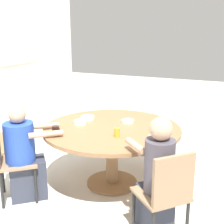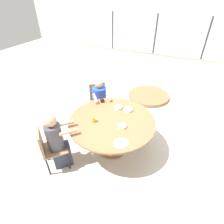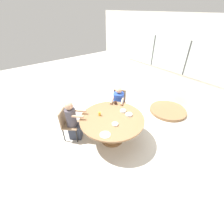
{
  "view_description": "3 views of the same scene",
  "coord_description": "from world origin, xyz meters",
  "px_view_note": "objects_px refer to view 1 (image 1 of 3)",
  "views": [
    {
      "loc": [
        -3.11,
        -1.34,
        1.83
      ],
      "look_at": [
        0.0,
        0.0,
        0.89
      ],
      "focal_mm": 50.0,
      "sensor_mm": 36.0,
      "label": 1
    },
    {
      "loc": [
        1.01,
        -2.27,
        2.67
      ],
      "look_at": [
        0.0,
        0.0,
        0.89
      ],
      "focal_mm": 28.0,
      "sensor_mm": 36.0,
      "label": 2
    },
    {
      "loc": [
        2.25,
        -1.8,
        2.92
      ],
      "look_at": [
        0.0,
        0.0,
        0.89
      ],
      "focal_mm": 24.0,
      "sensor_mm": 36.0,
      "label": 3
    }
  ],
  "objects_px": {
    "juice_glass": "(117,132)",
    "coffee_mug": "(56,130)",
    "chair_for_man_blue_shirt": "(7,156)",
    "bowl_white_shallow": "(80,122)",
    "person_man_blue_shirt": "(24,158)",
    "bowl_fruit": "(88,118)",
    "chair_for_woman_green_shirt": "(167,190)",
    "person_woman_green_shirt": "(157,181)",
    "bowl_cereal": "(128,121)"
  },
  "relations": [
    {
      "from": "chair_for_woman_green_shirt",
      "to": "bowl_fruit",
      "type": "distance_m",
      "value": 1.59
    },
    {
      "from": "person_woman_green_shirt",
      "to": "bowl_white_shallow",
      "type": "xyz_separation_m",
      "value": [
        0.65,
        1.11,
        0.22
      ]
    },
    {
      "from": "person_man_blue_shirt",
      "to": "bowl_fruit",
      "type": "xyz_separation_m",
      "value": [
        0.81,
        -0.35,
        0.27
      ]
    },
    {
      "from": "chair_for_woman_green_shirt",
      "to": "bowl_white_shallow",
      "type": "relative_size",
      "value": 5.72
    },
    {
      "from": "person_woman_green_shirt",
      "to": "bowl_white_shallow",
      "type": "distance_m",
      "value": 1.31
    },
    {
      "from": "bowl_cereal",
      "to": "chair_for_woman_green_shirt",
      "type": "bearing_deg",
      "value": -144.47
    },
    {
      "from": "juice_glass",
      "to": "coffee_mug",
      "type": "bearing_deg",
      "value": 103.83
    },
    {
      "from": "person_woman_green_shirt",
      "to": "bowl_fruit",
      "type": "bearing_deg",
      "value": 96.29
    },
    {
      "from": "chair_for_man_blue_shirt",
      "to": "coffee_mug",
      "type": "relative_size",
      "value": 10.55
    },
    {
      "from": "chair_for_man_blue_shirt",
      "to": "coffee_mug",
      "type": "distance_m",
      "value": 0.57
    },
    {
      "from": "coffee_mug",
      "to": "bowl_white_shallow",
      "type": "height_order",
      "value": "coffee_mug"
    },
    {
      "from": "coffee_mug",
      "to": "juice_glass",
      "type": "distance_m",
      "value": 0.67
    },
    {
      "from": "chair_for_woman_green_shirt",
      "to": "bowl_cereal",
      "type": "bearing_deg",
      "value": 79.0
    },
    {
      "from": "juice_glass",
      "to": "bowl_white_shallow",
      "type": "distance_m",
      "value": 0.61
    },
    {
      "from": "person_man_blue_shirt",
      "to": "juice_glass",
      "type": "bearing_deg",
      "value": 71.12
    },
    {
      "from": "coffee_mug",
      "to": "bowl_fruit",
      "type": "distance_m",
      "value": 0.61
    },
    {
      "from": "coffee_mug",
      "to": "juice_glass",
      "type": "xyz_separation_m",
      "value": [
        0.16,
        -0.65,
        0.01
      ]
    },
    {
      "from": "person_woman_green_shirt",
      "to": "coffee_mug",
      "type": "xyz_separation_m",
      "value": [
        0.25,
        1.2,
        0.24
      ]
    },
    {
      "from": "bowl_white_shallow",
      "to": "chair_for_man_blue_shirt",
      "type": "bearing_deg",
      "value": 145.45
    },
    {
      "from": "chair_for_man_blue_shirt",
      "to": "person_woman_green_shirt",
      "type": "distance_m",
      "value": 1.61
    },
    {
      "from": "person_woman_green_shirt",
      "to": "bowl_white_shallow",
      "type": "height_order",
      "value": "person_woman_green_shirt"
    },
    {
      "from": "chair_for_woman_green_shirt",
      "to": "coffee_mug",
      "type": "distance_m",
      "value": 1.38
    },
    {
      "from": "chair_for_woman_green_shirt",
      "to": "person_man_blue_shirt",
      "type": "xyz_separation_m",
      "value": [
        0.16,
        1.59,
        -0.05
      ]
    },
    {
      "from": "chair_for_man_blue_shirt",
      "to": "person_man_blue_shirt",
      "type": "bearing_deg",
      "value": 90.0
    },
    {
      "from": "person_woman_green_shirt",
      "to": "coffee_mug",
      "type": "height_order",
      "value": "person_woman_green_shirt"
    },
    {
      "from": "chair_for_man_blue_shirt",
      "to": "bowl_fruit",
      "type": "bearing_deg",
      "value": 112.11
    },
    {
      "from": "chair_for_woman_green_shirt",
      "to": "person_woman_green_shirt",
      "type": "distance_m",
      "value": 0.16
    },
    {
      "from": "chair_for_man_blue_shirt",
      "to": "person_man_blue_shirt",
      "type": "relative_size",
      "value": 0.83
    },
    {
      "from": "chair_for_woman_green_shirt",
      "to": "person_woman_green_shirt",
      "type": "bearing_deg",
      "value": 90.0
    },
    {
      "from": "chair_for_woman_green_shirt",
      "to": "coffee_mug",
      "type": "bearing_deg",
      "value": 118.05
    },
    {
      "from": "chair_for_man_blue_shirt",
      "to": "bowl_white_shallow",
      "type": "relative_size",
      "value": 5.72
    },
    {
      "from": "chair_for_man_blue_shirt",
      "to": "bowl_fruit",
      "type": "distance_m",
      "value": 1.06
    },
    {
      "from": "person_man_blue_shirt",
      "to": "person_woman_green_shirt",
      "type": "bearing_deg",
      "value": 47.84
    },
    {
      "from": "person_woman_green_shirt",
      "to": "bowl_white_shallow",
      "type": "bearing_deg",
      "value": 103.32
    },
    {
      "from": "person_man_blue_shirt",
      "to": "bowl_cereal",
      "type": "bearing_deg",
      "value": 95.44
    },
    {
      "from": "coffee_mug",
      "to": "chair_for_man_blue_shirt",
      "type": "bearing_deg",
      "value": 127.71
    },
    {
      "from": "chair_for_woman_green_shirt",
      "to": "bowl_cereal",
      "type": "height_order",
      "value": "chair_for_woman_green_shirt"
    },
    {
      "from": "person_woman_green_shirt",
      "to": "juice_glass",
      "type": "bearing_deg",
      "value": 96.59
    },
    {
      "from": "person_man_blue_shirt",
      "to": "bowl_white_shallow",
      "type": "distance_m",
      "value": 0.75
    },
    {
      "from": "chair_for_man_blue_shirt",
      "to": "bowl_cereal",
      "type": "xyz_separation_m",
      "value": [
        0.99,
        -0.98,
        0.22
      ]
    },
    {
      "from": "chair_for_man_blue_shirt",
      "to": "juice_glass",
      "type": "distance_m",
      "value": 1.19
    },
    {
      "from": "bowl_fruit",
      "to": "bowl_white_shallow",
      "type": "bearing_deg",
      "value": -176.73
    },
    {
      "from": "person_woman_green_shirt",
      "to": "coffee_mug",
      "type": "bearing_deg",
      "value": 121.6
    },
    {
      "from": "bowl_cereal",
      "to": "bowl_white_shallow",
      "type": "bearing_deg",
      "value": 119.33
    },
    {
      "from": "juice_glass",
      "to": "bowl_cereal",
      "type": "relative_size",
      "value": 0.64
    },
    {
      "from": "bowl_cereal",
      "to": "chair_for_man_blue_shirt",
      "type": "bearing_deg",
      "value": 135.17
    },
    {
      "from": "person_man_blue_shirt",
      "to": "bowl_white_shallow",
      "type": "relative_size",
      "value": 6.94
    },
    {
      "from": "person_woman_green_shirt",
      "to": "bowl_cereal",
      "type": "xyz_separation_m",
      "value": [
        0.92,
        0.62,
        0.22
      ]
    },
    {
      "from": "bowl_cereal",
      "to": "person_man_blue_shirt",
      "type": "bearing_deg",
      "value": 135.83
    },
    {
      "from": "person_man_blue_shirt",
      "to": "juice_glass",
      "type": "relative_size",
      "value": 10.88
    }
  ]
}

